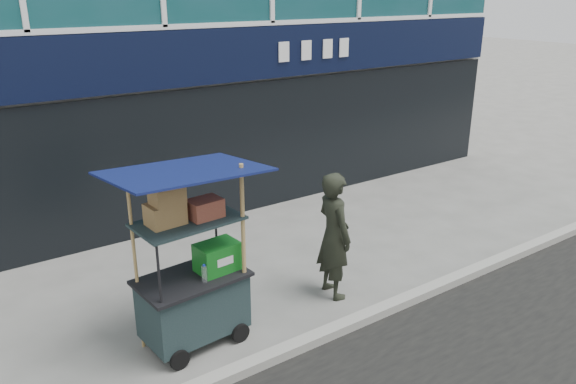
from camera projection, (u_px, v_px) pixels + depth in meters
ground at (313, 332)px, 6.88m from camera, size 80.00×80.00×0.00m
curb at (323, 335)px, 6.70m from camera, size 80.00×0.18×0.12m
vendor_cart at (194, 283)px, 6.44m from camera, size 1.73×1.28×2.22m
vendor_man at (334, 235)px, 7.45m from camera, size 0.50×0.69×1.75m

